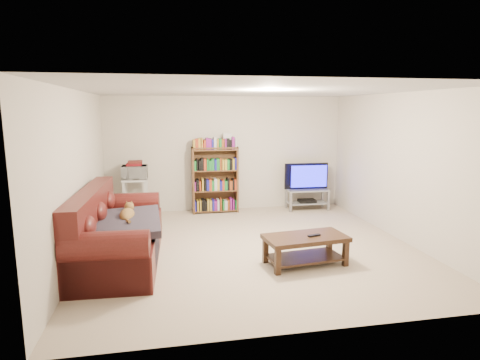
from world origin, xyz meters
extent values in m
plane|color=#C6B193|center=(0.00, 0.00, 0.00)|extent=(5.00, 5.00, 0.00)
plane|color=white|center=(0.00, 0.00, 2.40)|extent=(5.00, 5.00, 0.00)
plane|color=beige|center=(0.00, 2.50, 1.20)|extent=(5.00, 0.00, 5.00)
plane|color=beige|center=(0.00, -2.50, 1.20)|extent=(5.00, 0.00, 5.00)
plane|color=beige|center=(-2.50, 0.00, 1.20)|extent=(0.00, 5.00, 5.00)
plane|color=beige|center=(2.50, 0.00, 1.20)|extent=(0.00, 5.00, 5.00)
cube|color=#4C1613|center=(-1.94, -0.20, 0.23)|extent=(1.13, 2.44, 0.46)
cube|color=#4C1613|center=(-2.33, -0.19, 0.52)|extent=(0.35, 2.41, 1.01)
cube|color=#4C1613|center=(-1.98, -1.29, 0.29)|extent=(1.00, 0.28, 0.58)
cube|color=#4C1613|center=(-1.90, 0.88, 0.29)|extent=(1.00, 0.28, 0.58)
cube|color=#322C38|center=(-1.85, -0.37, 0.59)|extent=(0.98, 1.24, 0.20)
cube|color=#311D11|center=(0.59, -0.84, 0.38)|extent=(1.18, 0.69, 0.06)
cube|color=#311D11|center=(0.59, -0.84, 0.10)|extent=(1.07, 0.62, 0.03)
cube|color=#311D11|center=(0.11, -1.12, 0.17)|extent=(0.08, 0.08, 0.35)
cube|color=#311D11|center=(1.11, -1.00, 0.17)|extent=(0.08, 0.08, 0.35)
cube|color=#311D11|center=(0.06, -0.68, 0.17)|extent=(0.08, 0.08, 0.35)
cube|color=#311D11|center=(1.06, -0.56, 0.17)|extent=(0.08, 0.08, 0.35)
cube|color=black|center=(0.69, -0.88, 0.42)|extent=(0.19, 0.10, 0.02)
cube|color=#999EA3|center=(1.70, 2.13, 0.43)|extent=(0.90, 0.42, 0.03)
cube|color=#999EA3|center=(1.70, 2.13, 0.15)|extent=(0.85, 0.40, 0.02)
cube|color=gray|center=(1.28, 1.97, 0.22)|extent=(0.05, 0.05, 0.44)
cube|color=gray|center=(2.11, 1.95, 0.22)|extent=(0.05, 0.05, 0.44)
cube|color=gray|center=(1.29, 2.31, 0.22)|extent=(0.05, 0.05, 0.44)
cube|color=gray|center=(2.12, 2.29, 0.22)|extent=(0.05, 0.05, 0.44)
imported|color=black|center=(1.70, 2.13, 0.72)|extent=(0.96, 0.15, 0.55)
cube|color=black|center=(1.70, 2.13, 0.19)|extent=(0.36, 0.26, 0.06)
cube|color=brown|center=(-0.73, 2.29, 0.69)|extent=(0.04, 0.30, 1.37)
cube|color=brown|center=(0.18, 2.28, 0.69)|extent=(0.04, 0.30, 1.37)
cube|color=brown|center=(-0.27, 2.28, 1.36)|extent=(0.95, 0.30, 0.03)
cube|color=maroon|center=(-0.48, 2.28, 1.41)|extent=(0.28, 0.21, 0.07)
cube|color=silver|center=(-1.88, 2.15, 0.76)|extent=(0.50, 0.37, 0.04)
cube|color=silver|center=(-1.88, 2.15, 0.30)|extent=(0.45, 0.34, 0.03)
cube|color=silver|center=(-2.09, 2.02, 0.37)|extent=(0.05, 0.05, 0.74)
cube|color=silver|center=(-1.68, 2.01, 0.37)|extent=(0.05, 0.05, 0.74)
cube|color=silver|center=(-2.08, 2.30, 0.37)|extent=(0.05, 0.05, 0.74)
cube|color=silver|center=(-1.67, 2.28, 0.37)|extent=(0.05, 0.05, 0.74)
imported|color=silver|center=(-1.88, 2.15, 0.91)|extent=(0.49, 0.35, 0.27)
cube|color=maroon|center=(-1.88, 2.15, 1.07)|extent=(0.29, 0.26, 0.05)
camera|label=1|loc=(-1.29, -5.88, 2.12)|focal=30.00mm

